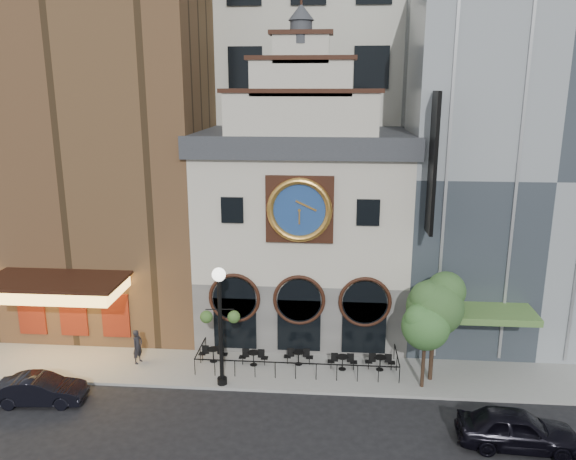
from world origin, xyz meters
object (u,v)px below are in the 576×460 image
(pedestrian, at_px, (138,346))
(car_left, at_px, (40,390))
(bistro_2, at_px, (299,357))
(bistro_3, at_px, (342,361))
(bistro_4, at_px, (380,362))
(tree_left, at_px, (436,303))
(lamppost, at_px, (220,314))
(car_right, at_px, (517,429))
(tree_right, at_px, (427,322))
(bistro_1, at_px, (254,357))
(bistro_0, at_px, (213,354))

(pedestrian, bearing_deg, car_left, 158.12)
(bistro_2, bearing_deg, pedestrian, -176.85)
(bistro_3, height_order, pedestrian, pedestrian)
(bistro_2, distance_m, bistro_4, 4.38)
(pedestrian, xyz_separation_m, tree_left, (15.70, -0.50, 3.24))
(bistro_3, distance_m, pedestrian, 11.15)
(bistro_4, relative_size, lamppost, 0.25)
(car_right, distance_m, tree_left, 6.84)
(tree_left, height_order, tree_right, tree_left)
(bistro_3, relative_size, car_left, 0.37)
(bistro_1, bearing_deg, tree_right, -9.68)
(bistro_0, distance_m, tree_left, 12.26)
(bistro_2, bearing_deg, bistro_1, -173.81)
(bistro_1, height_order, lamppost, lamppost)
(lamppost, bearing_deg, tree_left, 2.36)
(car_left, relative_size, lamppost, 0.68)
(car_left, bearing_deg, bistro_4, -80.42)
(bistro_0, bearing_deg, pedestrian, -173.79)
(bistro_1, xyz_separation_m, car_right, (12.06, -5.94, 0.23))
(car_left, xyz_separation_m, tree_left, (19.11, 3.58, 3.65))
(bistro_0, distance_m, bistro_3, 7.07)
(bistro_0, bearing_deg, lamppost, -67.83)
(car_right, bearing_deg, tree_left, 30.85)
(bistro_1, relative_size, tree_left, 0.28)
(bistro_0, xyz_separation_m, pedestrian, (-4.07, -0.44, 0.50))
(bistro_1, distance_m, bistro_4, 6.80)
(car_right, xyz_separation_m, pedestrian, (-18.39, 5.72, 0.27))
(pedestrian, bearing_deg, tree_left, -73.90)
(bistro_0, height_order, car_left, car_left)
(bistro_0, distance_m, bistro_2, 4.70)
(bistro_3, bearing_deg, tree_left, -7.72)
(pedestrian, height_order, tree_left, tree_left)
(bistro_0, xyz_separation_m, lamppost, (0.95, -2.33, 3.38))
(bistro_3, distance_m, car_left, 15.14)
(bistro_0, bearing_deg, car_right, -23.29)
(pedestrian, bearing_deg, tree_right, -76.91)
(car_left, bearing_deg, pedestrian, -44.85)
(car_left, bearing_deg, bistro_3, -78.91)
(lamppost, xyz_separation_m, tree_left, (10.69, 1.38, 0.36))
(bistro_4, distance_m, car_left, 17.09)
(bistro_0, height_order, bistro_4, same)
(car_left, relative_size, tree_left, 0.74)
(car_right, relative_size, tree_right, 1.04)
(bistro_2, xyz_separation_m, tree_left, (6.94, -0.99, 3.74))
(tree_right, bearing_deg, car_right, -53.96)
(bistro_4, relative_size, tree_left, 0.28)
(bistro_2, distance_m, tree_left, 7.94)
(bistro_1, relative_size, car_right, 0.32)
(car_right, bearing_deg, lamppost, 77.60)
(pedestrian, bearing_deg, bistro_3, -71.46)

